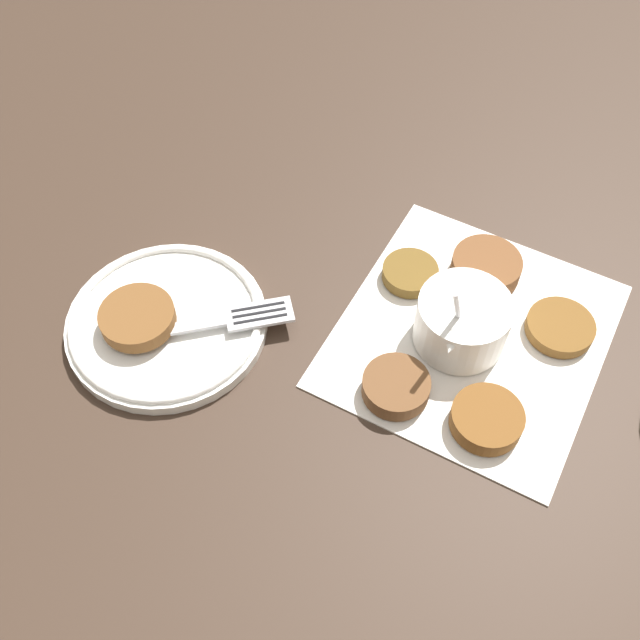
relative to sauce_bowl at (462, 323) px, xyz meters
name	(u,v)px	position (x,y,z in m)	size (l,w,h in m)	color
ground_plane	(472,335)	(-0.01, 0.01, -0.03)	(4.00, 4.00, 0.00)	#38281E
napkin	(474,336)	(-0.01, 0.01, -0.03)	(0.28, 0.26, 0.00)	white
sauce_bowl	(462,323)	(0.00, 0.00, 0.00)	(0.09, 0.09, 0.11)	white
fritter_0	(487,419)	(0.08, 0.05, -0.01)	(0.06, 0.06, 0.02)	brown
fritter_1	(560,327)	(-0.05, 0.09, -0.02)	(0.06, 0.06, 0.01)	brown
fritter_2	(486,267)	(-0.08, 0.00, -0.01)	(0.07, 0.07, 0.02)	brown
fritter_3	(410,273)	(-0.05, -0.07, -0.02)	(0.06, 0.06, 0.01)	brown
fritter_4	(396,387)	(0.08, -0.03, -0.01)	(0.06, 0.06, 0.02)	brown
serving_plate	(167,322)	(0.10, -0.26, -0.02)	(0.19, 0.19, 0.02)	white
fritter_on_plate	(137,318)	(0.11, -0.28, 0.00)	(0.07, 0.07, 0.02)	brown
fork	(225,320)	(0.08, -0.21, -0.01)	(0.11, 0.15, 0.00)	silver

